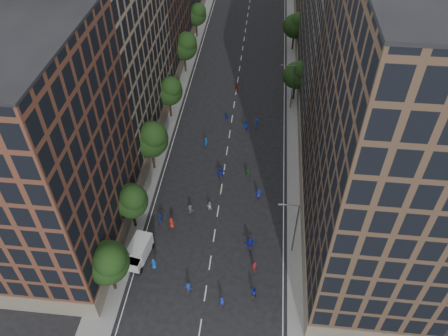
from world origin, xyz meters
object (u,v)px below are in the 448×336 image
skater_1 (222,302)px  cargo_van (139,251)px  streetlamp_near (294,226)px  streetlamp_far (292,84)px  skater_2 (254,292)px  skater_0 (154,264)px

skater_1 → cargo_van: bearing=-6.6°
streetlamp_near → skater_1: (-8.17, -8.93, -4.31)m
streetlamp_far → skater_2: size_ratio=5.50×
skater_2 → streetlamp_far: bearing=-84.5°
streetlamp_far → skater_1: 42.94m
skater_0 → skater_2: skater_0 is taller
skater_1 → skater_0: bearing=-5.4°
streetlamp_near → skater_2: bearing=-122.1°
streetlamp_near → streetlamp_far: same height
streetlamp_near → skater_1: size_ratio=5.30×
streetlamp_near → skater_0: (-17.41, -4.52, -4.30)m
streetlamp_near → streetlamp_far: bearing=90.0°
streetlamp_far → streetlamp_near: bearing=-90.0°
streetlamp_far → skater_2: bearing=-96.4°
streetlamp_far → cargo_van: streetlamp_far is taller
skater_1 → skater_2: size_ratio=1.04×
streetlamp_near → cargo_van: bearing=-170.9°
skater_0 → streetlamp_far: bearing=-114.4°
skater_0 → skater_1: size_ratio=1.01×
streetlamp_near → cargo_van: streetlamp_near is taller
streetlamp_near → cargo_van: (-19.65, -3.14, -3.78)m
streetlamp_near → streetlamp_far: 33.00m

